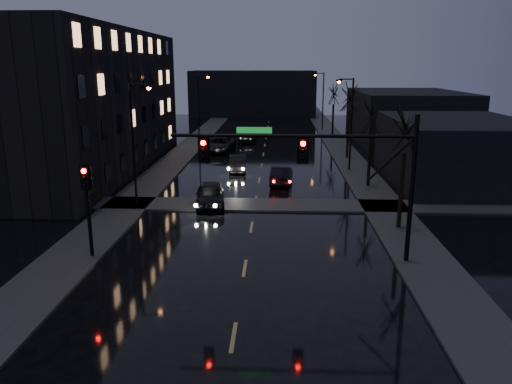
# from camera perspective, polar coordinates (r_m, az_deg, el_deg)

# --- Properties ---
(ground) EXTENTS (160.00, 160.00, 0.00)m
(ground) POSITION_cam_1_polar(r_m,az_deg,el_deg) (16.23, -3.25, -19.83)
(ground) COLOR black
(ground) RESTS_ON ground
(sidewalk_left) EXTENTS (3.00, 140.00, 0.12)m
(sidewalk_left) POSITION_cam_1_polar(r_m,az_deg,el_deg) (50.19, -9.02, 3.82)
(sidewalk_left) COLOR #2D2D2B
(sidewalk_left) RESTS_ON ground
(sidewalk_right) EXTENTS (3.00, 140.00, 0.12)m
(sidewalk_right) POSITION_cam_1_polar(r_m,az_deg,el_deg) (49.69, 10.61, 3.65)
(sidewalk_right) COLOR #2D2D2B
(sidewalk_right) RESTS_ON ground
(sidewalk_cross) EXTENTS (40.00, 3.00, 0.12)m
(sidewalk_cross) POSITION_cam_1_polar(r_m,az_deg,el_deg) (33.14, -0.12, -1.47)
(sidewalk_cross) COLOR #2D2D2B
(sidewalk_cross) RESTS_ON ground
(apartment_block) EXTENTS (12.00, 30.00, 12.00)m
(apartment_block) POSITION_cam_1_polar(r_m,az_deg,el_deg) (47.02, -20.27, 9.72)
(apartment_block) COLOR black
(apartment_block) RESTS_ON ground
(commercial_right_near) EXTENTS (10.00, 14.00, 5.00)m
(commercial_right_near) POSITION_cam_1_polar(r_m,az_deg,el_deg) (42.31, 21.91, 4.35)
(commercial_right_near) COLOR black
(commercial_right_near) RESTS_ON ground
(commercial_right_far) EXTENTS (12.00, 18.00, 6.00)m
(commercial_right_far) POSITION_cam_1_polar(r_m,az_deg,el_deg) (63.59, 16.80, 8.27)
(commercial_right_far) COLOR black
(commercial_right_far) RESTS_ON ground
(far_block) EXTENTS (22.00, 10.00, 8.00)m
(far_block) POSITION_cam_1_polar(r_m,az_deg,el_deg) (91.60, -0.32, 11.20)
(far_block) COLOR black
(far_block) RESTS_ON ground
(signal_mast) EXTENTS (11.11, 0.41, 7.00)m
(signal_mast) POSITION_cam_1_polar(r_m,az_deg,el_deg) (22.87, 8.48, 3.52)
(signal_mast) COLOR black
(signal_mast) RESTS_ON ground
(signal_pole_left) EXTENTS (0.35, 0.41, 4.53)m
(signal_pole_left) POSITION_cam_1_polar(r_m,az_deg,el_deg) (24.83, -18.73, -0.63)
(signal_pole_left) COLOR black
(signal_pole_left) RESTS_ON ground
(tree_near) EXTENTS (3.52, 3.52, 8.08)m
(tree_near) POSITION_cam_1_polar(r_m,az_deg,el_deg) (28.37, 16.82, 7.91)
(tree_near) COLOR black
(tree_near) RESTS_ON ground
(tree_mid_a) EXTENTS (3.30, 3.30, 7.58)m
(tree_mid_a) POSITION_cam_1_polar(r_m,az_deg,el_deg) (38.13, 13.14, 9.07)
(tree_mid_a) COLOR black
(tree_mid_a) RESTS_ON ground
(tree_mid_b) EXTENTS (3.74, 3.74, 8.59)m
(tree_mid_b) POSITION_cam_1_polar(r_m,az_deg,el_deg) (49.90, 10.69, 11.27)
(tree_mid_b) COLOR black
(tree_mid_b) RESTS_ON ground
(tree_far) EXTENTS (3.43, 3.43, 7.88)m
(tree_far) POSITION_cam_1_polar(r_m,az_deg,el_deg) (63.80, 8.91, 11.48)
(tree_far) COLOR black
(tree_far) RESTS_ON ground
(streetlight_l_near) EXTENTS (1.53, 0.28, 8.00)m
(streetlight_l_near) POSITION_cam_1_polar(r_m,az_deg,el_deg) (32.91, -13.56, 6.41)
(streetlight_l_near) COLOR black
(streetlight_l_near) RESTS_ON ground
(streetlight_l_far) EXTENTS (1.53, 0.28, 8.00)m
(streetlight_l_far) POSITION_cam_1_polar(r_m,az_deg,el_deg) (59.20, -6.41, 10.10)
(streetlight_l_far) COLOR black
(streetlight_l_far) RESTS_ON ground
(streetlight_r_mid) EXTENTS (1.53, 0.28, 8.00)m
(streetlight_r_mid) POSITION_cam_1_polar(r_m,az_deg,el_deg) (44.00, 10.60, 8.49)
(streetlight_r_mid) COLOR black
(streetlight_r_mid) RESTS_ON ground
(streetlight_r_far) EXTENTS (1.53, 0.28, 8.00)m
(streetlight_r_far) POSITION_cam_1_polar(r_m,az_deg,el_deg) (71.74, 7.51, 10.81)
(streetlight_r_far) COLOR black
(streetlight_r_far) RESTS_ON ground
(oncoming_car_a) EXTENTS (2.38, 4.74, 1.55)m
(oncoming_car_a) POSITION_cam_1_polar(r_m,az_deg,el_deg) (33.06, -5.27, -0.29)
(oncoming_car_a) COLOR black
(oncoming_car_a) RESTS_ON ground
(oncoming_car_b) EXTENTS (1.69, 4.18, 1.35)m
(oncoming_car_b) POSITION_cam_1_polar(r_m,az_deg,el_deg) (43.87, -2.11, 3.29)
(oncoming_car_b) COLOR black
(oncoming_car_b) RESTS_ON ground
(oncoming_car_c) EXTENTS (3.06, 5.84, 1.57)m
(oncoming_car_c) POSITION_cam_1_polar(r_m,az_deg,el_deg) (53.65, -4.13, 5.42)
(oncoming_car_c) COLOR black
(oncoming_car_c) RESTS_ON ground
(oncoming_car_d) EXTENTS (2.62, 5.71, 1.62)m
(oncoming_car_d) POSITION_cam_1_polar(r_m,az_deg,el_deg) (61.20, -1.07, 6.59)
(oncoming_car_d) COLOR black
(oncoming_car_d) RESTS_ON ground
(lead_car) EXTENTS (1.87, 4.40, 1.41)m
(lead_car) POSITION_cam_1_polar(r_m,az_deg,el_deg) (39.06, 2.94, 1.93)
(lead_car) COLOR black
(lead_car) RESTS_ON ground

